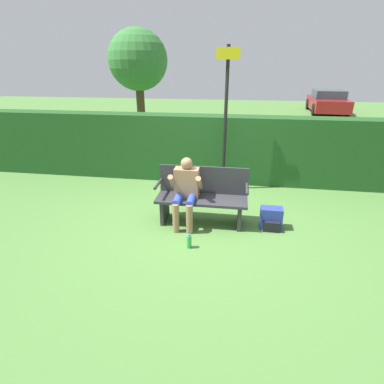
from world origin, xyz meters
TOP-DOWN VIEW (x-y plane):
  - ground_plane at (0.00, 0.00)m, footprint 40.00×40.00m
  - hedge_back at (0.00, 2.16)m, footprint 12.00×0.54m
  - park_bench at (0.00, 0.07)m, footprint 1.54×0.51m
  - person_seated at (-0.26, -0.05)m, footprint 0.54×0.59m
  - backpack at (1.18, -0.01)m, footprint 0.36×0.29m
  - water_bottle at (-0.09, -0.81)m, footprint 0.07×0.07m
  - signpost at (0.28, 1.61)m, footprint 0.45×0.09m
  - parked_car at (5.50, 14.05)m, footprint 2.10×4.18m
  - tree at (-2.81, 5.63)m, footprint 1.93×1.93m

SIDE VIEW (x-z plane):
  - ground_plane at x=0.00m, z-range 0.00..0.00m
  - water_bottle at x=-0.09m, z-range -0.01..0.22m
  - backpack at x=1.18m, z-range -0.01..0.35m
  - park_bench at x=0.00m, z-range -0.01..0.94m
  - parked_car at x=5.50m, z-range -0.02..1.23m
  - person_seated at x=-0.26m, z-range 0.07..1.22m
  - hedge_back at x=0.00m, z-range 0.00..1.51m
  - signpost at x=0.28m, z-range 0.18..3.08m
  - tree at x=-2.81m, z-range 0.83..4.49m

